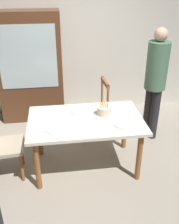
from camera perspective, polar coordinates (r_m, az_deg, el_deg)
name	(u,v)px	position (r m, az deg, el deg)	size (l,w,h in m)	color
ground	(86,165)	(3.75, -0.77, -11.60)	(6.40, 6.40, 0.00)	#9E9384
back_wall	(73,43)	(4.85, -3.66, 15.00)	(6.40, 0.10, 2.60)	beige
dining_table	(86,126)	(3.37, -0.84, -3.02)	(1.47, 0.91, 0.75)	silver
birthday_cake	(104,111)	(3.39, 3.20, 0.12)	(0.28, 0.28, 0.19)	silver
plate_near_celebrant	(54,129)	(3.12, -7.80, -3.81)	(0.22, 0.22, 0.01)	silver
plate_far_side	(78,112)	(3.49, -2.47, 0.08)	(0.22, 0.22, 0.01)	silver
plate_near_guest	(123,124)	(3.22, 7.42, -2.74)	(0.22, 0.22, 0.01)	silver
fork_near_celebrant	(41,131)	(3.12, -10.73, -4.15)	(0.18, 0.02, 0.01)	silver
fork_far_side	(66,112)	(3.49, -5.10, -0.06)	(0.18, 0.02, 0.01)	silver
chair_spindle_back	(94,110)	(4.16, 1.05, 0.40)	(0.47, 0.47, 0.95)	tan
person_guest	(156,79)	(4.04, 14.35, 7.12)	(0.32, 0.32, 1.75)	#262328
china_cabinet	(30,68)	(4.67, -12.93, 9.41)	(1.10, 0.45, 1.90)	#56331E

